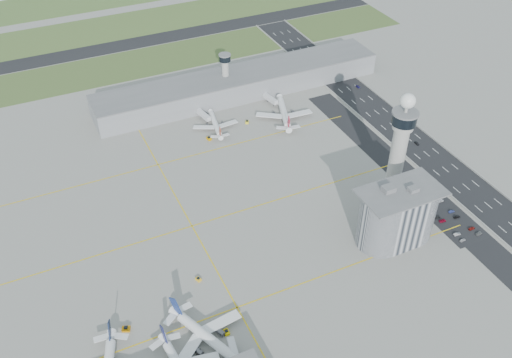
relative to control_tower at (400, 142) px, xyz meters
name	(u,v)px	position (x,y,z in m)	size (l,w,h in m)	color
ground	(285,240)	(-72.00, -8.00, -35.04)	(1000.00, 1000.00, 0.00)	#9A9890
grass_strip_0	(131,65)	(-92.00, 217.00, -35.00)	(480.00, 50.00, 0.08)	#455729
grass_strip_1	(108,29)	(-92.00, 292.00, -35.00)	(480.00, 60.00, 0.08)	#455D2C
runway	(119,46)	(-92.00, 254.00, -34.98)	(480.00, 22.00, 0.10)	black
highway	(459,181)	(43.00, -8.00, -34.99)	(28.00, 500.00, 0.10)	black
barrier_left	(440,187)	(29.00, -8.00, -34.44)	(0.60, 500.00, 1.20)	#9E9E99
barrier_right	(478,174)	(57.00, -8.00, -34.44)	(0.60, 500.00, 1.20)	#9E9E99
landside_road	(436,203)	(18.00, -18.00, -35.00)	(18.00, 260.00, 0.08)	black
parking_lot	(447,217)	(16.00, -30.00, -34.99)	(20.00, 44.00, 0.10)	black
taxiway_line_h_0	(237,308)	(-112.00, -38.00, -35.04)	(260.00, 0.60, 0.01)	yellow
taxiway_line_h_1	(192,226)	(-112.00, 22.00, -35.04)	(260.00, 0.60, 0.01)	yellow
taxiway_line_h_2	(158,165)	(-112.00, 82.00, -35.04)	(260.00, 0.60, 0.01)	yellow
taxiway_line_v	(192,226)	(-112.00, 22.00, -35.04)	(0.60, 260.00, 0.01)	yellow
control_tower	(400,142)	(0.00, 0.00, 0.00)	(14.00, 14.00, 64.50)	#ADAAA5
secondary_tower	(225,71)	(-42.00, 142.00, -16.24)	(8.60, 8.60, 31.90)	#ADAAA5
admin_building	(397,215)	(-20.01, -30.00, -19.74)	(42.00, 24.00, 33.50)	#B2B2B7
terminal_pier	(240,84)	(-32.00, 140.00, -27.14)	(210.00, 32.00, 15.80)	gray
airplane_near_c	(208,334)	(-130.85, -50.30, -28.70)	(45.31, 38.52, 12.69)	white
airplane_far_a	(215,121)	(-64.97, 105.52, -30.04)	(35.69, 30.34, 9.99)	white
airplane_far_b	(284,109)	(-17.98, 97.91, -28.66)	(45.59, 38.75, 12.76)	white
jet_bridge_far_0	(198,112)	(-70.00, 124.00, -32.19)	(14.00, 3.00, 5.70)	silver
jet_bridge_far_1	(264,96)	(-20.00, 124.00, -32.19)	(14.00, 3.00, 5.70)	silver
tug_1	(126,329)	(-161.19, -28.72, -33.99)	(2.48, 3.61, 2.10)	orange
tug_2	(226,332)	(-121.79, -48.94, -34.14)	(2.12, 3.08, 1.79)	#F0CC00
tug_3	(198,279)	(-122.23, -15.04, -34.24)	(1.88, 2.74, 1.59)	yellow
tug_4	(209,138)	(-74.06, 94.12, -34.08)	(2.27, 3.30, 1.92)	#CE8F01
tug_5	(247,122)	(-43.71, 101.61, -34.14)	(2.14, 3.11, 1.81)	yellow
car_lot_0	(463,240)	(10.92, -47.82, -34.46)	(1.37, 3.41, 1.16)	silver
car_lot_1	(457,234)	(11.28, -43.13, -34.40)	(1.36, 3.89, 1.28)	#ADAEB0
car_lot_2	(443,221)	(11.23, -31.65, -34.49)	(1.82, 3.95, 1.10)	#AA0A2A
car_lot_3	(437,217)	(10.56, -28.05, -34.49)	(1.54, 3.78, 1.10)	#242426
car_lot_4	(430,209)	(10.93, -21.24, -34.47)	(1.34, 3.34, 1.14)	navy
car_lot_5	(418,200)	(10.27, -11.98, -34.50)	(1.15, 3.29, 1.08)	white
car_lot_6	(479,233)	(22.05, -47.50, -34.49)	(1.83, 3.97, 1.10)	gray
car_lot_7	(472,228)	(21.23, -42.95, -34.46)	(1.62, 3.98, 1.16)	maroon
car_lot_8	(457,217)	(20.17, -32.60, -34.38)	(1.55, 3.86, 1.32)	black
car_lot_9	(452,211)	(20.56, -27.81, -34.45)	(1.24, 3.56, 1.17)	navy
car_lot_10	(440,201)	(20.96, -17.97, -34.48)	(1.86, 4.02, 1.12)	white
car_lot_11	(435,195)	(21.13, -12.71, -34.41)	(1.77, 4.34, 1.26)	slate
car_hw_1	(417,143)	(44.00, 33.07, -34.43)	(1.30, 3.73, 1.23)	black
car_hw_2	(358,87)	(50.35, 110.95, -34.47)	(1.90, 4.12, 1.14)	navy
car_hw_4	(300,56)	(35.79, 172.94, -34.43)	(1.44, 3.57, 1.22)	gray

